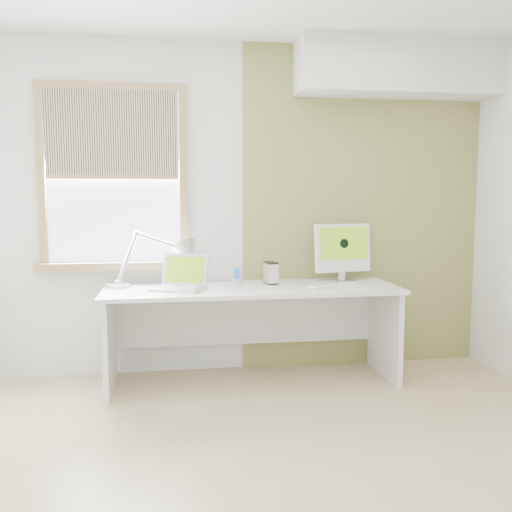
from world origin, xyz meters
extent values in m
cube|color=tan|center=(0.00, 0.00, -0.01)|extent=(4.00, 3.50, 0.02)
cube|color=white|center=(0.00, 1.76, 1.30)|extent=(4.00, 0.02, 2.60)
cube|color=white|center=(0.00, -1.76, 1.30)|extent=(4.00, 0.02, 2.60)
cube|color=olive|center=(1.00, 1.74, 1.30)|extent=(2.00, 0.02, 2.60)
cube|color=white|center=(1.20, 1.57, 2.40)|extent=(1.60, 0.40, 0.42)
cube|color=#96744C|center=(-1.53, 1.72, 1.55)|extent=(0.06, 0.06, 1.42)
cube|color=#96744C|center=(-0.47, 1.72, 1.55)|extent=(0.06, 0.06, 1.42)
cube|color=#96744C|center=(-1.00, 1.72, 2.23)|extent=(1.00, 0.06, 0.06)
cube|color=#96744C|center=(-1.00, 1.70, 0.87)|extent=(1.20, 0.14, 0.06)
cube|color=#D1E2F9|center=(-1.00, 1.74, 1.55)|extent=(1.00, 0.01, 1.30)
cube|color=beige|center=(-1.00, 1.70, 1.88)|extent=(0.98, 0.02, 0.65)
cube|color=#96744C|center=(-1.00, 1.70, 1.55)|extent=(0.98, 0.03, 0.03)
cube|color=white|center=(0.02, 1.38, 0.71)|extent=(2.20, 0.70, 0.03)
cube|color=white|center=(-1.03, 1.38, 0.35)|extent=(0.04, 0.64, 0.70)
cube|color=white|center=(1.07, 1.38, 0.35)|extent=(0.04, 0.64, 0.70)
cube|color=white|center=(0.02, 1.70, 0.45)|extent=(2.08, 0.02, 0.48)
cylinder|color=silver|center=(-0.97, 1.52, 0.74)|extent=(0.20, 0.20, 0.03)
sphere|color=silver|center=(-0.97, 1.52, 0.76)|extent=(0.06, 0.06, 0.05)
cylinder|color=silver|center=(-0.90, 1.53, 0.95)|extent=(0.18, 0.05, 0.38)
sphere|color=silver|center=(-0.83, 1.54, 1.13)|extent=(0.05, 0.05, 0.05)
cylinder|color=silver|center=(-0.66, 1.55, 1.07)|extent=(0.34, 0.03, 0.15)
sphere|color=silver|center=(-0.49, 1.55, 1.01)|extent=(0.05, 0.05, 0.04)
cone|color=silver|center=(-0.46, 1.56, 0.98)|extent=(0.29, 0.30, 0.23)
cube|color=silver|center=(-0.53, 1.33, 0.74)|extent=(0.43, 0.37, 0.02)
cube|color=#B2B5B7|center=(-0.53, 1.33, 0.75)|extent=(0.34, 0.26, 0.00)
cube|color=silver|center=(-0.47, 1.45, 0.86)|extent=(0.35, 0.22, 0.23)
cube|color=#568211|center=(-0.48, 1.44, 0.86)|extent=(0.30, 0.18, 0.19)
cylinder|color=silver|center=(-0.07, 1.57, 0.74)|extent=(0.07, 0.07, 0.02)
cube|color=silver|center=(-0.07, 1.57, 0.81)|extent=(0.06, 0.01, 0.11)
cube|color=#194C99|center=(-0.07, 1.56, 0.81)|extent=(0.05, 0.00, 0.08)
cube|color=silver|center=(0.19, 1.51, 0.81)|extent=(0.10, 0.14, 0.17)
cube|color=black|center=(0.19, 1.51, 0.89)|extent=(0.10, 0.14, 0.01)
cube|color=black|center=(0.19, 1.51, 0.74)|extent=(0.10, 0.14, 0.01)
cube|color=silver|center=(0.78, 1.54, 0.74)|extent=(0.20, 0.18, 0.01)
cube|color=silver|center=(0.77, 1.57, 0.82)|extent=(0.06, 0.03, 0.15)
cube|color=white|center=(0.77, 1.56, 1.00)|extent=(0.47, 0.16, 0.38)
cube|color=#568211|center=(0.78, 1.53, 1.03)|extent=(0.41, 0.10, 0.26)
cylinder|color=black|center=(0.78, 1.53, 1.03)|extent=(0.08, 0.02, 0.08)
cube|color=white|center=(0.65, 1.25, 0.74)|extent=(0.45, 0.17, 0.02)
cube|color=white|center=(0.65, 1.25, 0.75)|extent=(0.42, 0.13, 0.00)
ellipsoid|color=white|center=(0.45, 1.21, 0.75)|extent=(0.08, 0.11, 0.03)
camera|label=1|loc=(-0.57, -2.70, 1.42)|focal=39.12mm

